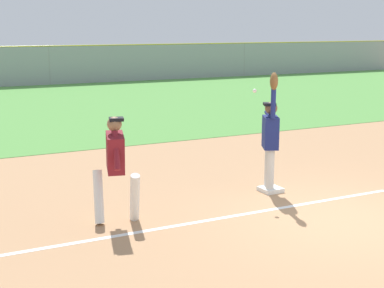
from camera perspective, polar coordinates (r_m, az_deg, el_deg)
name	(u,v)px	position (r m, az deg, el deg)	size (l,w,h in m)	color
ground_plane	(343,219)	(9.32, 15.44, -7.59)	(75.34, 75.34, 0.00)	tan
outfield_grass	(92,104)	(22.53, -10.37, 4.13)	(48.24, 16.38, 0.01)	#549342
chalk_foul_line	(74,243)	(8.24, -12.22, -10.05)	(12.00, 0.10, 0.01)	white
first_base	(270,189)	(10.56, 8.17, -4.70)	(0.38, 0.38, 0.08)	white
fielder	(270,134)	(10.26, 8.18, 1.03)	(0.48, 0.86, 2.28)	silver
runner	(116,162)	(8.65, -7.96, -1.89)	(0.75, 0.84, 1.72)	white
baseball	(255,91)	(10.02, 6.54, 5.52)	(0.07, 0.07, 0.07)	white
outfield_fence	(49,65)	(30.36, -14.64, 7.94)	(48.32, 0.08, 2.08)	#93999E
parked_car_blue	(39,67)	(34.72, -15.64, 7.77)	(4.54, 2.40, 1.25)	#23389E
parked_car_green	(116,64)	(36.06, -7.97, 8.24)	(4.50, 2.31, 1.25)	#1E6B33
parked_car_black	(179,62)	(37.92, -1.32, 8.54)	(4.53, 2.37, 1.25)	black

